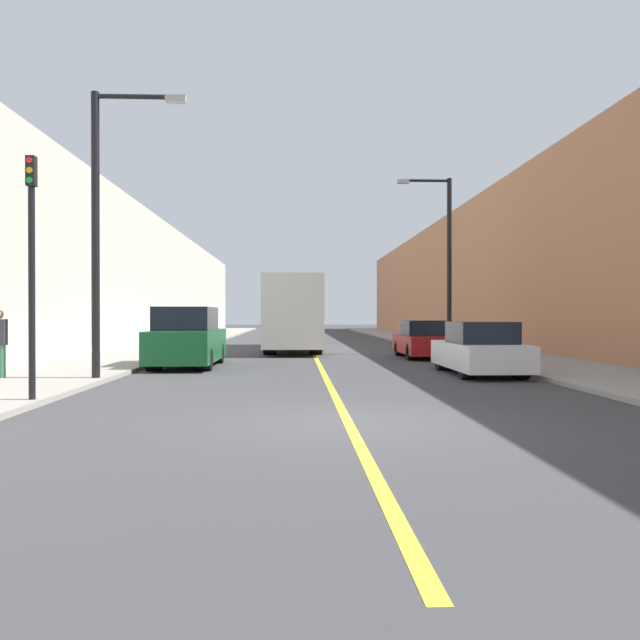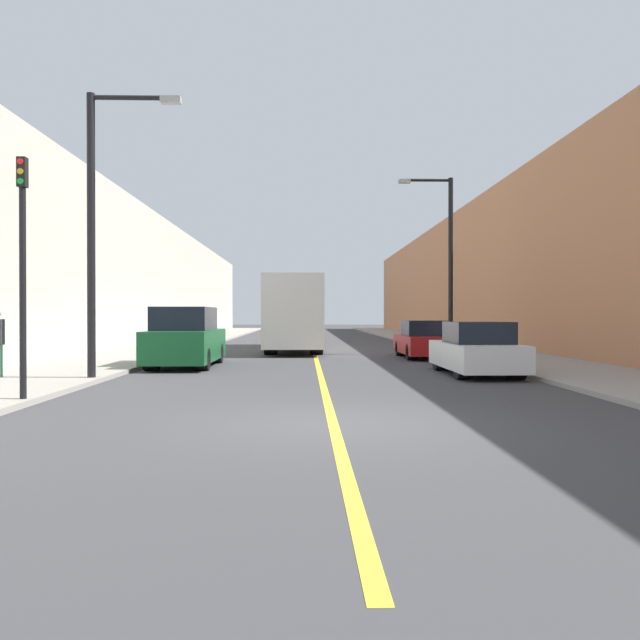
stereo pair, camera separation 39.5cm
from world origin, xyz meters
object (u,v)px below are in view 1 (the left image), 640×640
Objects in this scene: bus at (293,313)px; street_lamp_right at (445,253)px; car_right_near at (480,351)px; car_right_mid at (424,341)px; street_lamp_left at (104,215)px; traffic_light at (32,268)px; parked_suv_left at (187,339)px.

bus is 7.73m from street_lamp_right.
car_right_near is 1.01× the size of car_right_mid.
street_lamp_right is (11.08, 10.60, 0.15)m from street_lamp_left.
street_lamp_left is 4.29m from traffic_light.
traffic_light is at bearing -104.72° from bus.
bus is at bearing 70.61° from parked_suv_left.
street_lamp_right is (1.32, 2.18, 3.62)m from car_right_mid.
car_right_mid is at bearing -121.33° from street_lamp_right.
car_right_near is at bearing 29.21° from traffic_light.
street_lamp_left is at bearing -108.26° from bus.
parked_suv_left reaches higher than car_right_near.
traffic_light is (-9.86, -12.41, 1.87)m from car_right_mid.
street_lamp_right is at bearing 82.40° from car_right_near.
parked_suv_left is 9.08m from car_right_near.
car_right_near reaches higher than car_right_mid.
traffic_light is (-0.10, -3.98, -1.60)m from street_lamp_left.
bus is 7.69m from car_right_mid.
car_right_near is at bearing -88.96° from car_right_mid.
bus is 1.52× the size of street_lamp_right.
street_lamp_left is (-1.28, -4.51, 3.24)m from parked_suv_left.
traffic_light is (-1.38, -8.49, 1.64)m from parked_suv_left.
bus is 10.16m from parked_suv_left.
parked_suv_left reaches higher than car_right_mid.
parked_suv_left is 12.03m from street_lamp_right.
traffic_light reaches higher than car_right_mid.
parked_suv_left is 1.07× the size of traffic_light.
parked_suv_left is 1.12× the size of car_right_mid.
parked_suv_left is 9.34m from car_right_mid.
street_lamp_left reaches higher than bus.
street_lamp_right is (1.20, 9.00, 3.61)m from car_right_near.
bus reaches higher than car_right_mid.
street_lamp_right is 18.46m from traffic_light.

